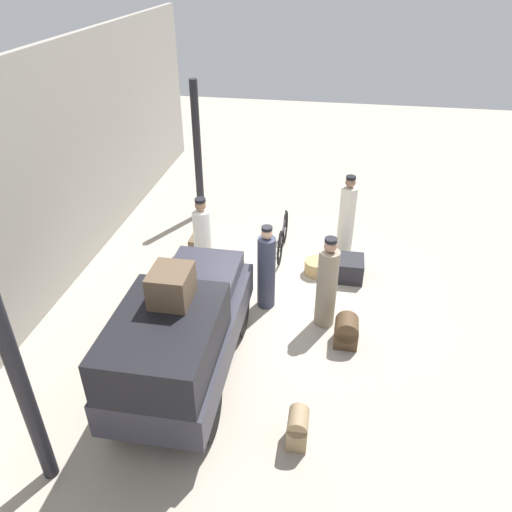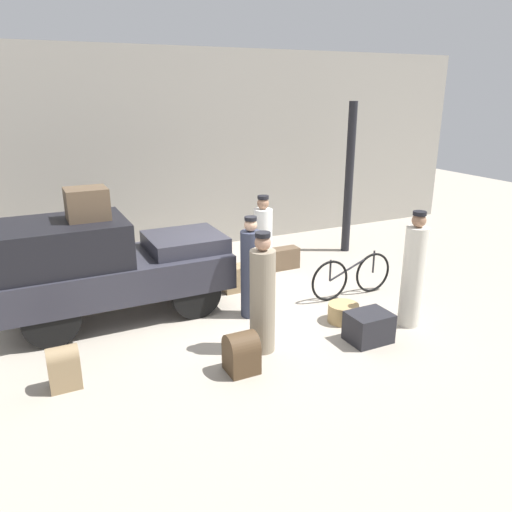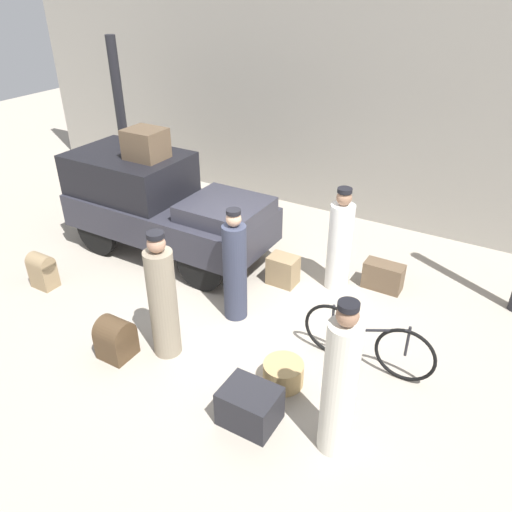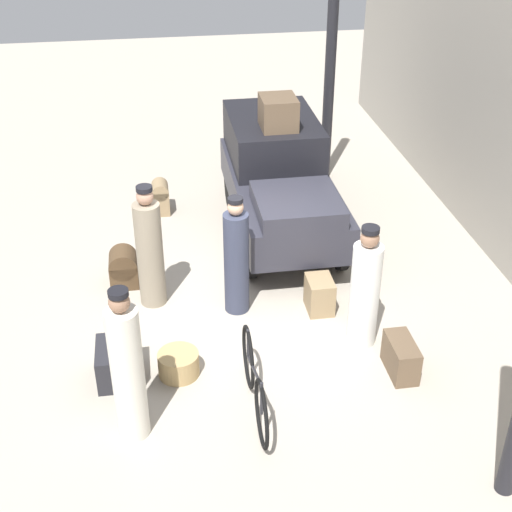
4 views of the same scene
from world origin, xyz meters
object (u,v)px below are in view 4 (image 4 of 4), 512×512
at_px(conductor_in_dark_uniform, 365,292).
at_px(trunk_large_brown, 123,267).
at_px(trunk_umber_medium, 401,357).
at_px(suitcase_small_leather, 161,196).
at_px(porter_lifting_near_truck, 150,251).
at_px(trunk_on_truck_roof, 278,112).
at_px(truck, 279,177).
at_px(bicycle, 255,383).
at_px(porter_carrying_trunk, 236,260).
at_px(wicker_basket, 179,364).
at_px(suitcase_black_upright, 118,362).
at_px(porter_with_bicycle, 127,371).
at_px(trunk_wicker_pale, 320,295).

relative_size(conductor_in_dark_uniform, trunk_large_brown, 2.97).
bearing_deg(trunk_umber_medium, suitcase_small_leather, -150.15).
height_order(porter_lifting_near_truck, trunk_on_truck_roof, trunk_on_truck_roof).
relative_size(truck, bicycle, 2.10).
relative_size(bicycle, porter_lifting_near_truck, 0.96).
xyz_separation_m(bicycle, trunk_umber_medium, (-0.37, 1.85, -0.17)).
distance_m(porter_carrying_trunk, trunk_large_brown, 1.84).
distance_m(bicycle, wicker_basket, 1.13).
height_order(truck, trunk_large_brown, truck).
bearing_deg(porter_carrying_trunk, suitcase_black_upright, -53.03).
distance_m(porter_lifting_near_truck, suitcase_black_upright, 1.73).
distance_m(suitcase_small_leather, trunk_on_truck_roof, 2.60).
height_order(truck, porter_carrying_trunk, porter_carrying_trunk).
distance_m(porter_with_bicycle, trunk_large_brown, 3.08).
distance_m(porter_carrying_trunk, trunk_umber_medium, 2.48).
xyz_separation_m(conductor_in_dark_uniform, porter_with_bicycle, (1.17, -2.91, 0.10)).
bearing_deg(trunk_large_brown, trunk_wicker_pale, 68.05).
xyz_separation_m(porter_lifting_near_truck, trunk_large_brown, (-0.52, -0.40, -0.54)).
relative_size(conductor_in_dark_uniform, suitcase_black_upright, 2.68).
xyz_separation_m(wicker_basket, porter_lifting_near_truck, (-1.61, -0.25, 0.67)).
height_order(truck, suitcase_small_leather, truck).
distance_m(truck, porter_carrying_trunk, 2.38).
bearing_deg(wicker_basket, porter_lifting_near_truck, -171.23).
bearing_deg(porter_carrying_trunk, truck, 155.61).
height_order(trunk_umber_medium, suitcase_small_leather, suitcase_small_leather).
height_order(porter_carrying_trunk, trunk_on_truck_roof, trunk_on_truck_roof).
distance_m(porter_lifting_near_truck, trunk_large_brown, 0.85).
height_order(porter_lifting_near_truck, trunk_umber_medium, porter_lifting_near_truck).
xyz_separation_m(trunk_large_brown, trunk_wicker_pale, (1.07, 2.64, -0.04)).
relative_size(bicycle, trunk_wicker_pale, 3.56).
bearing_deg(wicker_basket, truck, 151.36).
relative_size(suitcase_black_upright, trunk_wicker_pale, 1.30).
bearing_deg(conductor_in_dark_uniform, truck, -170.93).
bearing_deg(suitcase_black_upright, conductor_in_dark_uniform, 94.30).
bearing_deg(trunk_large_brown, conductor_in_dark_uniform, 58.52).
distance_m(truck, porter_with_bicycle, 4.93).
bearing_deg(porter_lifting_near_truck, suitcase_small_leather, 175.22).
xyz_separation_m(truck, trunk_wicker_pale, (2.35, 0.13, -0.70)).
distance_m(truck, bicycle, 4.33).
bearing_deg(bicycle, trunk_large_brown, -153.07).
bearing_deg(porter_lifting_near_truck, truck, 130.53).
height_order(truck, trunk_on_truck_roof, trunk_on_truck_roof).
distance_m(porter_lifting_near_truck, porter_carrying_trunk, 1.19).
relative_size(wicker_basket, trunk_on_truck_roof, 0.80).
bearing_deg(porter_with_bicycle, suitcase_black_upright, -170.06).
relative_size(truck, trunk_umber_medium, 5.90).
height_order(wicker_basket, suitcase_small_leather, suitcase_small_leather).
distance_m(bicycle, trunk_wicker_pale, 2.17).
distance_m(trunk_wicker_pale, trunk_on_truck_roof, 3.04).
relative_size(porter_carrying_trunk, trunk_umber_medium, 2.79).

